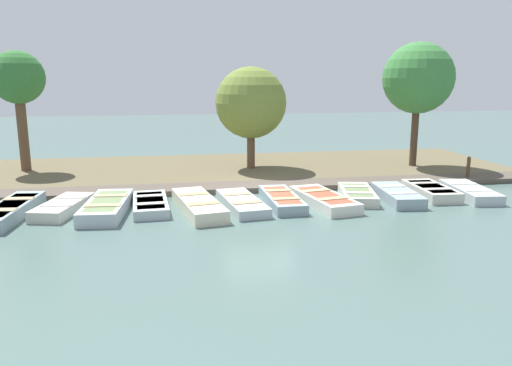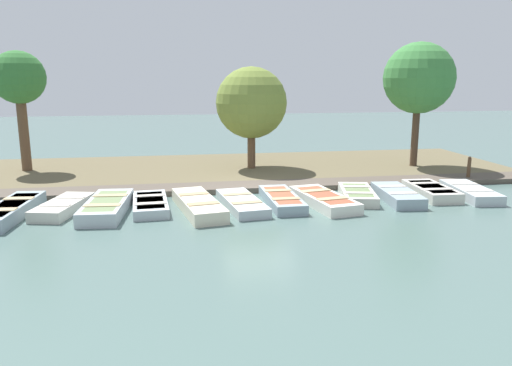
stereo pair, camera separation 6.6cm
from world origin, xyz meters
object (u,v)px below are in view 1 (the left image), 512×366
Objects in this scene: rowboat_6 at (282,199)px; park_tree_far_left at (18,80)px; rowboat_2 at (107,207)px; rowboat_4 at (198,205)px; park_tree_left at (251,103)px; rowboat_9 at (397,195)px; rowboat_8 at (357,194)px; rowboat_0 at (10,211)px; park_tree_center at (418,79)px; rowboat_10 at (431,191)px; rowboat_5 at (242,203)px; rowboat_7 at (324,199)px; rowboat_1 at (63,207)px; mooring_post_far at (468,169)px; rowboat_3 at (150,204)px; rowboat_11 at (470,192)px.

rowboat_6 is 0.60× the size of park_tree_far_left.
rowboat_2 is 2.85m from rowboat_4.
park_tree_left is at bearing 84.19° from park_tree_far_left.
rowboat_2 is 8.68m from park_tree_left.
rowboat_4 is 1.28× the size of rowboat_9.
rowboat_8 is 1.35m from rowboat_9.
rowboat_0 is 0.64× the size of park_tree_center.
rowboat_5 is at bearing -83.32° from rowboat_10.
rowboat_7 is at bearing 93.26° from rowboat_2.
park_tree_left is (0.99, 9.74, -0.98)m from park_tree_far_left.
rowboat_2 is 1.01× the size of rowboat_7.
mooring_post_far reaches higher than rowboat_1.
rowboat_3 is at bearing -86.19° from rowboat_10.
rowboat_8 is 0.97× the size of rowboat_9.
rowboat_9 is 7.83m from park_tree_left.
rowboat_10 is 8.45m from park_tree_left.
rowboat_1 is at bearing -92.19° from rowboat_6.
rowboat_7 is 1.49m from rowboat_8.
park_tree_far_left is (-6.75, -5.52, 3.87)m from rowboat_3.
rowboat_5 is at bearing -102.33° from rowboat_7.
park_tree_left is 0.81× the size of park_tree_center.
rowboat_7 is (0.12, 2.74, 0.03)m from rowboat_5.
park_tree_far_left reaches higher than rowboat_11.
rowboat_2 is (0.35, 1.38, 0.03)m from rowboat_1.
rowboat_4 is 12.20m from park_tree_center.
rowboat_1 is at bearing 22.89° from park_tree_far_left.
park_tree_left is at bearing 160.64° from rowboat_5.
rowboat_10 is at bearing -19.84° from park_tree_center.
rowboat_7 reaches higher than rowboat_5.
rowboat_3 is (-0.28, 1.32, -0.05)m from rowboat_2.
rowboat_6 is at bearing -54.46° from park_tree_center.
rowboat_4 is at bearing -23.29° from park_tree_left.
rowboat_3 is at bearing 99.06° from rowboat_0.
park_tree_center is (-5.61, 10.11, 3.90)m from rowboat_4.
rowboat_8 is at bearing -42.49° from park_tree_center.
rowboat_0 is 1.50m from rowboat_1.
rowboat_0 is 8.11m from park_tree_far_left.
park_tree_center is (-2.87, -0.96, 3.58)m from mooring_post_far.
rowboat_1 is at bearing -76.88° from rowboat_8.
park_tree_center is at bearing 114.40° from rowboat_5.
rowboat_8 is at bearing -86.50° from rowboat_10.
park_tree_far_left is at bearing -144.45° from rowboat_3.
rowboat_5 is 0.97× the size of rowboat_7.
rowboat_6 is (-0.18, 1.37, 0.02)m from rowboat_5.
rowboat_0 is 1.27× the size of rowboat_3.
rowboat_9 is at bearing -82.19° from rowboat_11.
rowboat_2 is at bearing -79.76° from mooring_post_far.
rowboat_0 is at bearing -102.43° from rowboat_4.
rowboat_6 reaches higher than rowboat_5.
rowboat_1 is 8.40m from rowboat_7.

